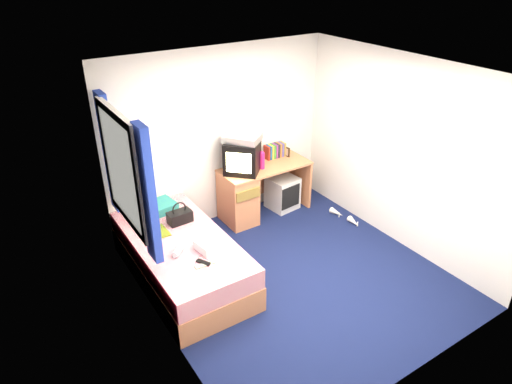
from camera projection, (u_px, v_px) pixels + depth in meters
ground at (294, 276)px, 5.40m from camera, size 3.40×3.40×0.00m
room_shell at (299, 165)px, 4.72m from camera, size 3.40×3.40×3.40m
bed at (182, 258)px, 5.26m from camera, size 1.01×2.00×0.54m
pillow at (155, 209)px, 5.62m from camera, size 0.54×0.38×0.11m
desk at (248, 192)px, 6.40m from camera, size 1.30×0.55×0.75m
storage_cube at (282, 193)px, 6.73m from camera, size 0.43×0.43×0.49m
crt_tv at (242, 157)px, 6.09m from camera, size 0.60×0.60×0.44m
vcr at (242, 138)px, 5.97m from camera, size 0.55×0.57×0.09m
book_row at (275, 151)px, 6.58m from camera, size 0.31×0.13×0.20m
picture_frame at (287, 152)px, 6.63m from camera, size 0.03×0.12×0.14m
pink_water_bottle at (262, 161)px, 6.23m from camera, size 0.08×0.08×0.23m
aerosol_can at (260, 160)px, 6.30m from camera, size 0.06×0.06×0.20m
handbag at (180, 216)px, 5.41m from camera, size 0.29×0.17×0.27m
towel at (211, 244)px, 4.95m from camera, size 0.34×0.30×0.10m
magazine at (158, 232)px, 5.24m from camera, size 0.21×0.28×0.01m
water_bottle at (179, 250)px, 4.88m from camera, size 0.20×0.19×0.07m
colour_swatch_fan at (205, 264)px, 4.71m from camera, size 0.22×0.07×0.01m
remote_control at (203, 262)px, 4.73m from camera, size 0.12×0.16×0.02m
window_assembly at (125, 171)px, 4.65m from camera, size 0.11×1.42×1.40m
white_heels at (345, 217)px, 6.50m from camera, size 0.15×0.55×0.09m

